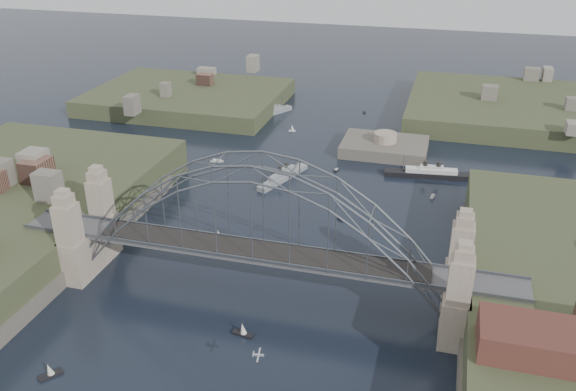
{
  "coord_description": "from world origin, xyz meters",
  "views": [
    {
      "loc": [
        27.12,
        -80.18,
        59.32
      ],
      "look_at": [
        0.0,
        18.0,
        10.0
      ],
      "focal_mm": 37.77,
      "sensor_mm": 36.0,
      "label": 1
    }
  ],
  "objects_px": {
    "bridge": "(258,230)",
    "fort_island": "(384,153)",
    "wharf_shed": "(562,345)",
    "naval_cruiser_near": "(283,176)",
    "naval_cruiser_far": "(270,112)",
    "ocean_liner": "(431,174)"
  },
  "relations": [
    {
      "from": "wharf_shed",
      "to": "bridge",
      "type": "bearing_deg",
      "value": 162.35
    },
    {
      "from": "wharf_shed",
      "to": "naval_cruiser_near",
      "type": "xyz_separation_m",
      "value": [
        -52.94,
        59.99,
        -9.19
      ]
    },
    {
      "from": "naval_cruiser_near",
      "to": "naval_cruiser_far",
      "type": "xyz_separation_m",
      "value": [
        -17.18,
        45.84,
        0.06
      ]
    },
    {
      "from": "wharf_shed",
      "to": "naval_cruiser_far",
      "type": "distance_m",
      "value": 127.28
    },
    {
      "from": "wharf_shed",
      "to": "ocean_liner",
      "type": "bearing_deg",
      "value": 105.12
    },
    {
      "from": "wharf_shed",
      "to": "naval_cruiser_near",
      "type": "relative_size",
      "value": 1.16
    },
    {
      "from": "bridge",
      "to": "ocean_liner",
      "type": "height_order",
      "value": "bridge"
    },
    {
      "from": "ocean_liner",
      "to": "bridge",
      "type": "bearing_deg",
      "value": -113.6
    },
    {
      "from": "fort_island",
      "to": "naval_cruiser_near",
      "type": "height_order",
      "value": "fort_island"
    },
    {
      "from": "bridge",
      "to": "wharf_shed",
      "type": "distance_m",
      "value": 46.23
    },
    {
      "from": "bridge",
      "to": "fort_island",
      "type": "relative_size",
      "value": 3.82
    },
    {
      "from": "naval_cruiser_near",
      "to": "ocean_liner",
      "type": "relative_size",
      "value": 0.77
    },
    {
      "from": "bridge",
      "to": "naval_cruiser_near",
      "type": "distance_m",
      "value": 48.25
    },
    {
      "from": "fort_island",
      "to": "naval_cruiser_near",
      "type": "xyz_separation_m",
      "value": [
        -20.94,
        -24.01,
        1.15
      ]
    },
    {
      "from": "fort_island",
      "to": "ocean_liner",
      "type": "bearing_deg",
      "value": -45.57
    },
    {
      "from": "bridge",
      "to": "naval_cruiser_far",
      "type": "xyz_separation_m",
      "value": [
        -26.13,
        91.83,
        -11.45
      ]
    },
    {
      "from": "naval_cruiser_far",
      "to": "ocean_liner",
      "type": "bearing_deg",
      "value": -34.43
    },
    {
      "from": "bridge",
      "to": "wharf_shed",
      "type": "bearing_deg",
      "value": -17.65
    },
    {
      "from": "naval_cruiser_near",
      "to": "naval_cruiser_far",
      "type": "bearing_deg",
      "value": 110.55
    },
    {
      "from": "fort_island",
      "to": "ocean_liner",
      "type": "relative_size",
      "value": 0.99
    },
    {
      "from": "bridge",
      "to": "fort_island",
      "type": "height_order",
      "value": "bridge"
    },
    {
      "from": "wharf_shed",
      "to": "fort_island",
      "type": "bearing_deg",
      "value": 110.85
    }
  ]
}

